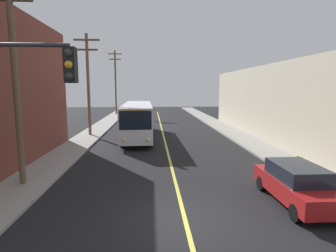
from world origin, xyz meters
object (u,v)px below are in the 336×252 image
(traffic_signal_left_corner, at_px, (2,101))
(utility_pole_near, at_px, (14,68))
(parked_car_red, at_px, (296,183))
(utility_pole_far, at_px, (115,80))
(utility_pole_mid, at_px, (88,80))
(fire_hydrant, at_px, (297,163))
(city_bus, at_px, (138,119))

(traffic_signal_left_corner, bearing_deg, utility_pole_near, 111.49)
(parked_car_red, height_order, traffic_signal_left_corner, traffic_signal_left_corner)
(utility_pole_far, bearing_deg, utility_pole_mid, -89.47)
(traffic_signal_left_corner, bearing_deg, utility_pole_mid, 95.50)
(utility_pole_near, distance_m, utility_pole_mid, 13.88)
(fire_hydrant, bearing_deg, city_bus, 128.93)
(parked_car_red, xyz_separation_m, utility_pole_near, (-11.99, 2.71, 4.74))
(parked_car_red, relative_size, utility_pole_far, 0.40)
(utility_pole_mid, height_order, traffic_signal_left_corner, utility_pole_mid)
(city_bus, distance_m, utility_pole_mid, 6.09)
(utility_pole_near, distance_m, fire_hydrant, 15.09)
(parked_car_red, bearing_deg, utility_pole_near, 167.27)
(parked_car_red, distance_m, utility_pole_far, 40.64)
(city_bus, distance_m, traffic_signal_left_corner, 18.05)
(traffic_signal_left_corner, height_order, fire_hydrant, traffic_signal_left_corner)
(fire_hydrant, bearing_deg, utility_pole_near, -175.16)
(utility_pole_far, bearing_deg, fire_hydrant, -67.54)
(utility_pole_far, bearing_deg, parked_car_red, -72.56)
(city_bus, relative_size, fire_hydrant, 14.53)
(parked_car_red, height_order, utility_pole_far, utility_pole_far)
(parked_car_red, xyz_separation_m, traffic_signal_left_corner, (-10.07, -2.18, 3.46))
(utility_pole_far, relative_size, fire_hydrant, 13.13)
(city_bus, xyz_separation_m, parked_car_red, (7.13, -15.45, -0.98))
(utility_pole_mid, bearing_deg, utility_pole_near, -90.49)
(parked_car_red, height_order, utility_pole_mid, utility_pole_mid)
(utility_pole_near, relative_size, utility_pole_far, 0.89)
(parked_car_red, distance_m, utility_pole_mid, 20.91)
(utility_pole_near, relative_size, utility_pole_mid, 1.02)
(utility_pole_mid, distance_m, traffic_signal_left_corner, 18.89)
(parked_car_red, relative_size, utility_pole_mid, 0.46)
(utility_pole_far, distance_m, traffic_signal_left_corner, 40.71)
(city_bus, bearing_deg, traffic_signal_left_corner, -99.46)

